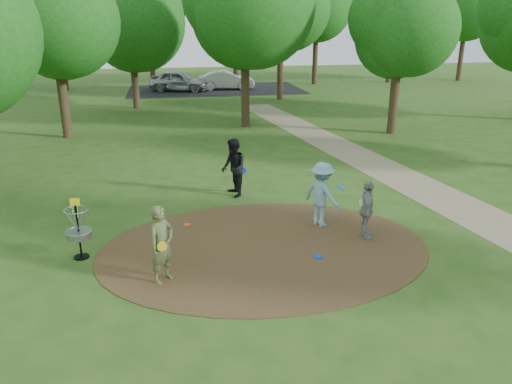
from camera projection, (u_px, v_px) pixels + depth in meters
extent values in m
plane|color=#2D5119|center=(265.00, 248.00, 12.67)|extent=(100.00, 100.00, 0.00)
cylinder|color=#47301C|center=(265.00, 248.00, 12.67)|extent=(8.40, 8.40, 0.02)
cube|color=#8C7A5B|center=(455.00, 204.00, 15.65)|extent=(7.55, 39.89, 0.01)
cube|color=black|center=(216.00, 89.00, 40.86)|extent=(14.00, 8.00, 0.01)
imported|color=#59653A|center=(162.00, 244.00, 10.81)|extent=(0.76, 0.76, 1.78)
cylinder|color=gold|center=(162.00, 246.00, 10.61)|extent=(0.22, 0.10, 0.22)
imported|color=#82B0C2|center=(322.00, 194.00, 13.78)|extent=(1.20, 1.37, 1.83)
cylinder|color=#0D8FE9|center=(341.00, 187.00, 13.88)|extent=(0.30, 0.30, 0.08)
imported|color=black|center=(234.00, 168.00, 16.11)|extent=(0.86, 1.03, 1.90)
cylinder|color=#0B21C3|center=(243.00, 171.00, 16.18)|extent=(0.23, 0.08, 0.22)
imported|color=#969698|center=(367.00, 210.00, 13.02)|extent=(0.64, 1.00, 1.58)
cylinder|color=white|center=(363.00, 202.00, 12.92)|extent=(0.23, 0.11, 0.22)
cylinder|color=#0D3DE8|center=(318.00, 257.00, 12.16)|extent=(0.22, 0.22, 0.02)
cylinder|color=#DC5116|center=(187.00, 225.00, 14.03)|extent=(0.22, 0.22, 0.02)
imported|color=#97999E|center=(179.00, 81.00, 39.61)|extent=(5.09, 3.44, 1.61)
imported|color=#AFB1B7|center=(226.00, 80.00, 40.58)|extent=(4.61, 1.92, 1.48)
cylinder|color=black|center=(79.00, 232.00, 11.95)|extent=(0.05, 0.05, 1.35)
cylinder|color=black|center=(82.00, 257.00, 12.17)|extent=(0.36, 0.36, 0.04)
cylinder|color=gray|center=(79.00, 234.00, 11.97)|extent=(0.60, 0.60, 0.16)
torus|color=gray|center=(79.00, 231.00, 11.94)|extent=(0.63, 0.63, 0.03)
torus|color=gray|center=(76.00, 210.00, 11.76)|extent=(0.58, 0.58, 0.02)
cube|color=yellow|center=(75.00, 202.00, 11.70)|extent=(0.22, 0.02, 0.18)
cylinder|color=#332316|center=(63.00, 98.00, 23.83)|extent=(0.44, 0.44, 3.80)
sphere|color=#194F15|center=(54.00, 25.00, 22.73)|extent=(5.19, 5.19, 5.19)
cylinder|color=#332316|center=(245.00, 87.00, 26.25)|extent=(0.44, 0.44, 4.18)
sphere|color=#194F15|center=(245.00, 11.00, 25.01)|extent=(6.14, 6.14, 6.14)
cylinder|color=#332316|center=(394.00, 97.00, 24.77)|extent=(0.44, 0.44, 3.61)
sphere|color=#194F15|center=(400.00, 34.00, 23.78)|extent=(4.45, 4.45, 4.45)
cylinder|color=#332316|center=(135.00, 81.00, 31.84)|extent=(0.44, 0.44, 3.42)
sphere|color=#194F15|center=(131.00, 26.00, 30.74)|extent=(5.90, 5.90, 5.90)
cylinder|color=#332316|center=(280.00, 68.00, 35.27)|extent=(0.44, 0.44, 4.37)
sphere|color=#194F15|center=(281.00, 12.00, 34.03)|extent=(5.74, 5.74, 5.74)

